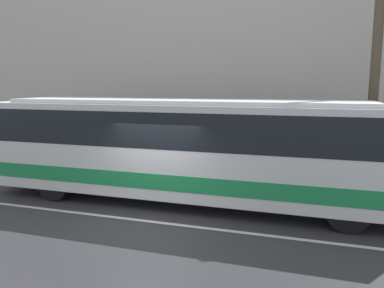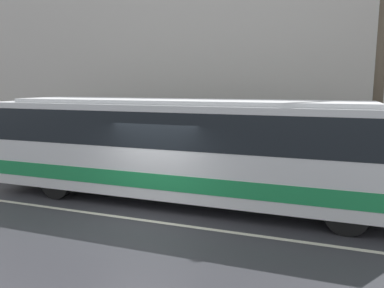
# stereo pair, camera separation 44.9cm
# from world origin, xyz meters

# --- Properties ---
(ground_plane) EXTENTS (60.00, 60.00, 0.00)m
(ground_plane) POSITION_xyz_m (0.00, 0.00, 0.00)
(ground_plane) COLOR #333338
(sidewalk) EXTENTS (60.00, 2.86, 0.14)m
(sidewalk) POSITION_xyz_m (0.00, 5.43, 0.07)
(sidewalk) COLOR #A09E99
(sidewalk) RESTS_ON ground_plane
(building_facade) EXTENTS (60.00, 0.35, 9.16)m
(building_facade) POSITION_xyz_m (0.00, 7.00, 4.41)
(building_facade) COLOR silver
(building_facade) RESTS_ON ground_plane
(lane_stripe) EXTENTS (54.00, 0.14, 0.01)m
(lane_stripe) POSITION_xyz_m (0.00, 0.00, 0.00)
(lane_stripe) COLOR beige
(lane_stripe) RESTS_ON ground_plane
(transit_bus) EXTENTS (12.48, 2.49, 3.12)m
(transit_bus) POSITION_xyz_m (0.32, 1.88, 1.76)
(transit_bus) COLOR white
(transit_bus) RESTS_ON ground_plane
(utility_pole_near) EXTENTS (0.30, 0.30, 7.86)m
(utility_pole_near) POSITION_xyz_m (5.84, 4.59, 4.07)
(utility_pole_near) COLOR brown
(utility_pole_near) RESTS_ON sidewalk
(pedestrian_waiting) EXTENTS (0.36, 0.36, 1.52)m
(pedestrian_waiting) POSITION_xyz_m (0.96, 5.33, 0.83)
(pedestrian_waiting) COLOR #333338
(pedestrian_waiting) RESTS_ON sidewalk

